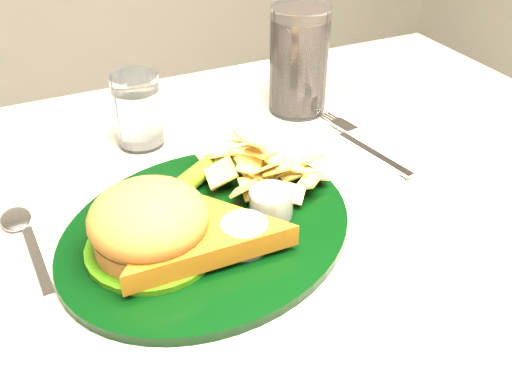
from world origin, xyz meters
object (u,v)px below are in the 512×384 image
water_glass (138,110)px  fork_napkin (370,151)px  dinner_plate (207,204)px  cola_glass (299,61)px

water_glass → fork_napkin: (0.27, -0.16, -0.05)m
dinner_plate → water_glass: size_ratio=3.41×
water_glass → cola_glass: (0.25, 0.00, 0.03)m
cola_glass → fork_napkin: cola_glass is taller
dinner_plate → cola_glass: (0.24, 0.23, 0.04)m
dinner_plate → water_glass: water_glass is taller
dinner_plate → cola_glass: bearing=19.8°
dinner_plate → fork_napkin: (0.26, 0.07, -0.03)m
water_glass → cola_glass: 0.25m
water_glass → cola_glass: cola_glass is taller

